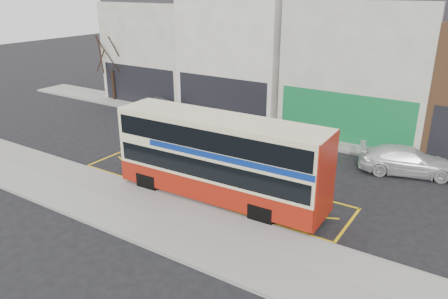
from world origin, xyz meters
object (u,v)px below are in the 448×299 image
Objects in this scene: car_silver at (161,108)px; bus_stop_post at (158,156)px; street_tree_left at (110,43)px; car_white at (408,161)px; car_grey at (264,133)px; double_decker_bus at (220,158)px.

bus_stop_post is at bearing -120.68° from car_silver.
car_white is at bearing -5.87° from street_tree_left.
car_grey is (9.12, -0.88, -0.03)m from car_silver.
car_silver is 1.01× the size of car_grey.
car_white is 24.63m from street_tree_left.
street_tree_left is (-24.16, 2.48, 4.11)m from car_white.
car_silver reaches higher than car_grey.
street_tree_left is (-14.80, 11.28, 2.95)m from bus_stop_post.
bus_stop_post reaches higher than car_white.
double_decker_bus is at bearing -151.83° from car_grey.
car_grey is at bearing 101.94° from double_decker_bus.
street_tree_left reaches higher than car_white.
car_silver is at bearing 140.08° from double_decker_bus.
car_grey is at bearing -76.58° from car_silver.
bus_stop_post is at bearing -162.48° from double_decker_bus.
double_decker_bus is 2.04× the size of car_white.
double_decker_bus is 2.30× the size of car_grey.
car_white is at bearing 37.41° from bus_stop_post.
car_grey is 0.89× the size of car_white.
car_silver is 0.90× the size of car_white.
bus_stop_post is at bearing -171.63° from car_grey.
street_tree_left reaches higher than car_silver.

